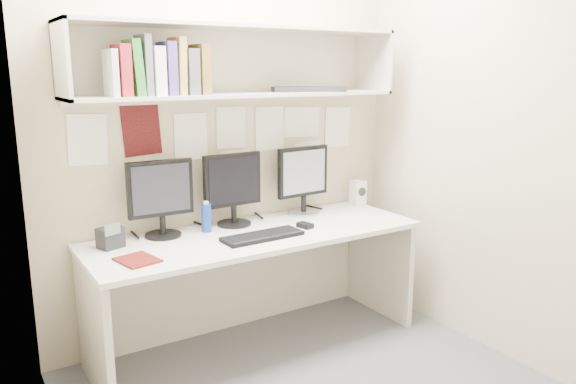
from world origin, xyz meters
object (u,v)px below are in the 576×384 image
keyboard (262,236)px  desk (257,289)px  maroon_notebook (137,260)px  monitor_left (161,195)px  speaker (358,193)px  desk_phone (110,237)px  monitor_center (233,186)px  monitor_right (303,177)px

keyboard → desk: bearing=75.8°
keyboard → maroon_notebook: bearing=178.9°
monitor_left → speaker: size_ratio=2.52×
desk → desk_phone: (-0.81, 0.15, 0.42)m
speaker → maroon_notebook: (-1.70, -0.34, -0.08)m
desk → speaker: (0.94, 0.21, 0.45)m
monitor_left → desk_phone: monitor_left is taller
desk_phone → monitor_center: bearing=-14.4°
maroon_notebook → keyboard: bearing=-11.6°
monitor_center → keyboard: monitor_center is taller
desk → speaker: bearing=12.5°
speaker → maroon_notebook: size_ratio=0.83×
monitor_center → desk_phone: monitor_center is taller
keyboard → maroon_notebook: 0.73m
keyboard → desk_phone: 0.83m
monitor_right → speaker: bearing=-5.4°
speaker → desk_phone: 1.75m
desk → speaker: 1.06m
monitor_left → monitor_right: monitor_right is taller
speaker → monitor_right: bearing=-179.3°
desk → monitor_center: monitor_center is taller
monitor_right → keyboard: (-0.51, -0.35, -0.23)m
speaker → monitor_center: bearing=-178.6°
monitor_center → desk: bearing=-82.3°
monitor_center → monitor_right: size_ratio=0.99×
monitor_center → maroon_notebook: (-0.72, -0.35, -0.24)m
monitor_center → speaker: monitor_center is taller
desk → desk_phone: desk_phone is taller
speaker → keyboard: bearing=-158.8°
keyboard → speaker: speaker is taller
desk_phone → speaker: bearing=-17.4°
desk → monitor_left: (-0.50, 0.22, 0.61)m
desk → monitor_right: size_ratio=4.45×
maroon_notebook → speaker: bearing=-0.8°
monitor_left → desk: bearing=-22.0°
monitor_left → speaker: 1.45m
desk_phone → maroon_notebook: bearing=-98.6°
speaker → maroon_notebook: bearing=-166.5°
desk → monitor_right: monitor_right is taller
monitor_right → speaker: (0.46, -0.01, -0.16)m
monitor_left → desk_phone: size_ratio=2.98×
desk → monitor_left: 0.82m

